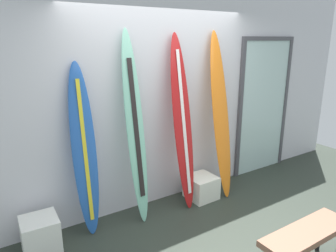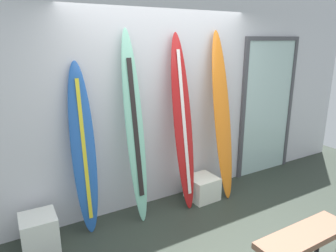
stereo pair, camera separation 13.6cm
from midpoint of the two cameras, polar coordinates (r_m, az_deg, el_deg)
name	(u,v)px [view 2 (the right image)]	position (r m, az deg, el deg)	size (l,w,h in m)	color
ground	(219,246)	(3.65, 10.44, -20.87)	(8.00, 8.00, 0.04)	#2A322A
wall_back	(160,98)	(4.07, -0.59, 5.19)	(7.20, 0.20, 2.80)	silver
surfboard_cobalt	(84,151)	(3.52, -14.21, -4.55)	(0.28, 0.32, 1.93)	#265BB2
surfboard_seafoam	(135,129)	(3.62, -5.07, -0.51)	(0.24, 0.39, 2.27)	#84CFB2
surfboard_crimson	(183,125)	(3.92, 3.75, 0.26)	(0.27, 0.43, 2.23)	red
surfboard_sunset	(222,116)	(4.27, 10.84, 1.73)	(0.27, 0.51, 2.27)	orange
display_block_left	(39,233)	(3.64, -21.55, -17.85)	(0.37, 0.37, 0.39)	silver
display_block_center	(202,188)	(4.41, 7.20, -11.20)	(0.39, 0.39, 0.32)	white
glass_door	(267,105)	(5.24, 18.53, 3.66)	(1.12, 0.06, 2.18)	silver
bench	(304,239)	(3.27, 24.91, -18.37)	(1.02, 0.30, 0.45)	#8C5D47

